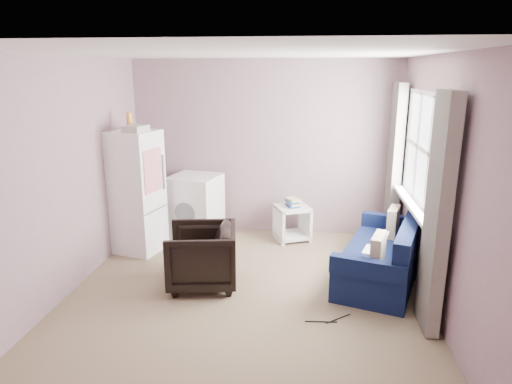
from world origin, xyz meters
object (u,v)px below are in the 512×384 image
armchair (202,253)px  side_table (292,220)px  fridge (137,191)px  sofa (385,257)px  washing_machine (195,206)px

armchair → side_table: 1.82m
fridge → armchair: bearing=-26.6°
fridge → side_table: (2.00, 0.63, -0.53)m
fridge → sofa: fridge is taller
sofa → armchair: bearing=-151.6°
armchair → side_table: size_ratio=1.25×
armchair → side_table: bearing=139.4°
washing_machine → sofa: (2.49, -1.09, -0.20)m
washing_machine → sofa: washing_machine is taller
fridge → sofa: 3.20m
fridge → sofa: (3.11, -0.54, -0.54)m
washing_machine → fridge: bearing=-126.2°
fridge → side_table: fridge is taller
sofa → side_table: bearing=151.4°
washing_machine → sofa: bearing=-11.6°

